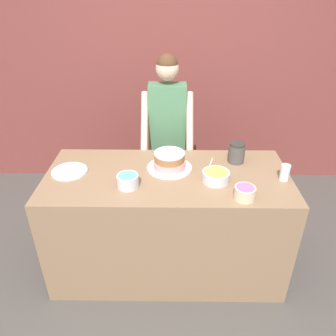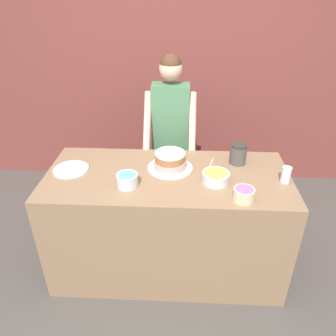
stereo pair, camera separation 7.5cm
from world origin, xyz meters
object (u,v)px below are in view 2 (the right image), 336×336
drinking_glass (286,175)px  ceramic_plate (71,169)px  stoneware_jar (238,154)px  person_baker (170,124)px  frosting_bowl_yellow (216,177)px  cake (170,161)px  frosting_bowl_blue (127,180)px  frosting_bowl_purple (244,194)px

drinking_glass → ceramic_plate: drinking_glass is taller
ceramic_plate → stoneware_jar: stoneware_jar is taller
person_baker → stoneware_jar: size_ratio=10.18×
ceramic_plate → frosting_bowl_yellow: bearing=-6.0°
cake → frosting_bowl_yellow: size_ratio=1.76×
frosting_bowl_yellow → frosting_bowl_blue: bearing=-172.7°
cake → frosting_bowl_yellow: (0.32, -0.17, -0.02)m
person_baker → cake: 0.60m
cake → frosting_bowl_blue: cake is taller
frosting_bowl_blue → ceramic_plate: frosting_bowl_blue is taller
person_baker → frosting_bowl_yellow: bearing=-65.7°
ceramic_plate → frosting_bowl_purple: bearing=-14.6°
ceramic_plate → frosting_bowl_blue: bearing=-22.6°
ceramic_plate → cake: bearing=5.0°
frosting_bowl_blue → stoneware_jar: size_ratio=0.94×
person_baker → frosting_bowl_yellow: person_baker is taller
frosting_bowl_blue → frosting_bowl_yellow: frosting_bowl_yellow is taller
drinking_glass → stoneware_jar: stoneware_jar is taller
frosting_bowl_purple → frosting_bowl_yellow: (-0.16, 0.21, -0.00)m
frosting_bowl_blue → frosting_bowl_yellow: bearing=7.3°
frosting_bowl_purple → ceramic_plate: size_ratio=0.52×
cake → frosting_bowl_blue: size_ratio=2.29×
frosting_bowl_purple → drinking_glass: bearing=35.7°
person_baker → cake: bearing=-87.7°
frosting_bowl_purple → frosting_bowl_yellow: size_ratio=0.71×
cake → stoneware_jar: size_ratio=2.15×
cake → frosting_bowl_yellow: frosting_bowl_yellow is taller
person_baker → frosting_bowl_blue: (-0.25, -0.85, -0.06)m
person_baker → ceramic_plate: (-0.71, -0.66, -0.10)m
frosting_bowl_yellow → frosting_bowl_purple: bearing=-51.8°
cake → frosting_bowl_purple: (0.49, -0.38, -0.01)m
drinking_glass → frosting_bowl_blue: bearing=-174.6°
frosting_bowl_yellow → person_baker: bearing=114.3°
cake → frosting_bowl_purple: size_ratio=2.48×
frosting_bowl_purple → frosting_bowl_blue: bearing=170.5°
cake → stoneware_jar: (0.51, 0.11, 0.02)m
frosting_bowl_blue → stoneware_jar: 0.87m
ceramic_plate → stoneware_jar: 1.26m
frosting_bowl_purple → frosting_bowl_yellow: frosting_bowl_yellow is taller
frosting_bowl_blue → frosting_bowl_purple: (0.76, -0.13, -0.00)m
cake → drinking_glass: (0.81, -0.15, -0.00)m
person_baker → frosting_bowl_purple: person_baker is taller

